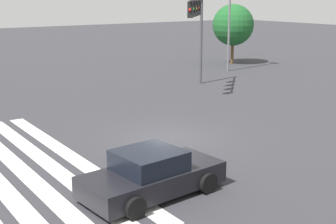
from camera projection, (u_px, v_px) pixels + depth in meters
The scene contains 4 objects.
ground_plane at pixel (168, 137), 19.12m from camera, with size 142.06×142.06×0.00m, color #333338.
traffic_signal_mast at pixel (197, 19), 27.59m from camera, with size 4.28×4.28×5.63m.
car_2 at pixel (152, 175), 13.45m from camera, with size 2.37×4.33×1.36m.
tree_corner_a at pixel (233, 25), 38.94m from camera, with size 3.43×3.43×4.97m.
Camera 1 is at (15.00, -10.50, 5.62)m, focal length 50.00 mm.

